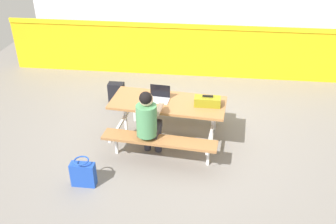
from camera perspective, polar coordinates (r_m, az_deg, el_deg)
ground_plane at (r=6.21m, az=0.93°, el=-4.53°), size 10.00×10.00×0.02m
accent_backdrop at (r=8.15m, az=3.04°, el=13.81°), size 8.00×0.14×2.60m
picnic_table_main at (r=5.91m, az=0.00°, el=0.20°), size 1.86×1.70×0.74m
student_nearer at (r=5.42m, az=-3.09°, el=-1.24°), size 0.39×0.53×1.21m
laptop_silver at (r=5.87m, az=-1.35°, el=2.33°), size 0.34×0.25×0.22m
toolbox_grey at (r=5.72m, az=6.06°, el=1.63°), size 0.40×0.18×0.18m
backpack_dark at (r=7.29m, az=-7.89°, el=2.81°), size 0.30×0.22×0.44m
tote_bag_bright at (r=5.35m, az=-12.90°, el=-9.23°), size 0.34×0.21×0.43m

